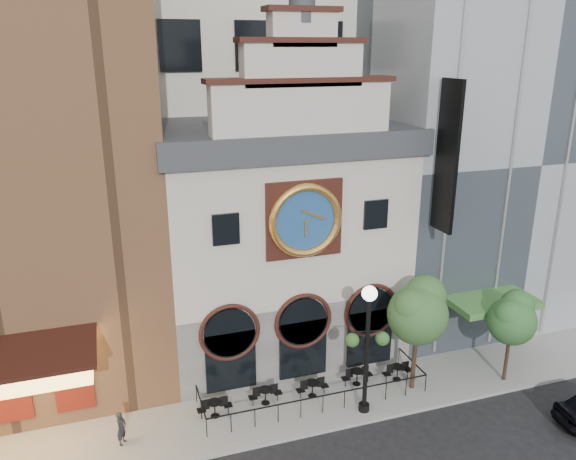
# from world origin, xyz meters

# --- Properties ---
(ground) EXTENTS (120.00, 120.00, 0.00)m
(ground) POSITION_xyz_m (0.00, 0.00, 0.00)
(ground) COLOR black
(ground) RESTS_ON ground
(sidewalk) EXTENTS (44.00, 5.00, 0.15)m
(sidewalk) POSITION_xyz_m (0.00, 2.50, 0.07)
(sidewalk) COLOR gray
(sidewalk) RESTS_ON ground
(clock_building) EXTENTS (12.60, 8.78, 18.65)m
(clock_building) POSITION_xyz_m (0.00, 7.82, 6.69)
(clock_building) COLOR #605E5B
(clock_building) RESTS_ON ground
(retail_building) EXTENTS (14.00, 14.40, 20.00)m
(retail_building) POSITION_xyz_m (12.99, 9.99, 10.14)
(retail_building) COLOR gray
(retail_building) RESTS_ON ground
(cafe_railing) EXTENTS (10.60, 2.60, 0.90)m
(cafe_railing) POSITION_xyz_m (0.00, 2.50, 0.60)
(cafe_railing) COLOR black
(cafe_railing) RESTS_ON sidewalk
(bistro_0) EXTENTS (1.58, 0.68, 0.90)m
(bistro_0) POSITION_xyz_m (-4.69, 2.48, 0.61)
(bistro_0) COLOR black
(bistro_0) RESTS_ON sidewalk
(bistro_1) EXTENTS (1.58, 0.68, 0.90)m
(bistro_1) POSITION_xyz_m (-2.27, 2.70, 0.61)
(bistro_1) COLOR black
(bistro_1) RESTS_ON sidewalk
(bistro_2) EXTENTS (1.58, 0.68, 0.90)m
(bistro_2) POSITION_xyz_m (-0.00, 2.53, 0.61)
(bistro_2) COLOR black
(bistro_2) RESTS_ON sidewalk
(bistro_3) EXTENTS (1.58, 0.68, 0.90)m
(bistro_3) POSITION_xyz_m (2.42, 2.77, 0.61)
(bistro_3) COLOR black
(bistro_3) RESTS_ON sidewalk
(bistro_4) EXTENTS (1.58, 0.68, 0.90)m
(bistro_4) POSITION_xyz_m (4.50, 2.50, 0.61)
(bistro_4) COLOR black
(bistro_4) RESTS_ON sidewalk
(pedestrian) EXTENTS (0.58, 0.65, 1.50)m
(pedestrian) POSITION_xyz_m (-8.72, 1.92, 0.90)
(pedestrian) COLOR black
(pedestrian) RESTS_ON sidewalk
(lamppost) EXTENTS (1.94, 0.93, 6.18)m
(lamppost) POSITION_xyz_m (1.85, 0.77, 3.97)
(lamppost) COLOR black
(lamppost) RESTS_ON sidewalk
(tree_left) EXTENTS (2.94, 2.83, 5.67)m
(tree_left) POSITION_xyz_m (4.92, 1.73, 4.30)
(tree_left) COLOR #382619
(tree_left) RESTS_ON sidewalk
(tree_right) EXTENTS (2.42, 2.34, 4.67)m
(tree_right) POSITION_xyz_m (9.62, 0.88, 3.57)
(tree_right) COLOR #382619
(tree_right) RESTS_ON sidewalk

